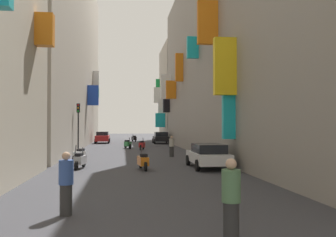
% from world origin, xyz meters
% --- Properties ---
extents(ground_plane, '(140.00, 140.00, 0.00)m').
position_xyz_m(ground_plane, '(0.00, 30.00, 0.00)').
color(ground_plane, '#38383D').
extents(building_left_mid_b, '(7.26, 40.51, 21.43)m').
position_xyz_m(building_left_mid_b, '(-8.00, 39.75, 10.71)').
color(building_left_mid_b, '#B2A899').
rests_on(building_left_mid_b, ground).
extents(building_right_mid_b, '(7.27, 15.87, 16.92)m').
position_xyz_m(building_right_mid_b, '(7.99, 40.22, 8.46)').
color(building_right_mid_b, gray).
rests_on(building_right_mid_b, ground).
extents(building_right_far, '(7.37, 11.33, 14.21)m').
position_xyz_m(building_right_far, '(7.98, 54.32, 7.10)').
color(building_right_far, '#B2A899').
rests_on(building_right_far, ground).
extents(parked_car_red, '(1.86, 4.39, 1.48)m').
position_xyz_m(parked_car_red, '(-3.62, 47.33, 0.78)').
color(parked_car_red, '#B21E1E').
rests_on(parked_car_red, ground).
extents(parked_car_black, '(1.98, 3.96, 1.46)m').
position_xyz_m(parked_car_black, '(3.84, 45.61, 0.76)').
color(parked_car_black, black).
rests_on(parked_car_black, ground).
extents(parked_car_white, '(1.89, 4.26, 1.33)m').
position_xyz_m(parked_car_white, '(3.66, 17.92, 0.71)').
color(parked_car_white, white).
rests_on(parked_car_white, ground).
extents(scooter_orange, '(0.59, 1.96, 1.13)m').
position_xyz_m(scooter_orange, '(0.08, 17.57, 0.46)').
color(scooter_orange, orange).
rests_on(scooter_orange, ground).
extents(scooter_white, '(0.76, 1.85, 1.13)m').
position_xyz_m(scooter_white, '(-3.70, 21.95, 0.46)').
color(scooter_white, silver).
rests_on(scooter_white, ground).
extents(scooter_black, '(0.74, 1.94, 1.13)m').
position_xyz_m(scooter_black, '(0.58, 51.31, 0.46)').
color(scooter_black, black).
rests_on(scooter_black, ground).
extents(scooter_silver, '(0.62, 1.92, 1.13)m').
position_xyz_m(scooter_silver, '(-3.27, 18.43, 0.46)').
color(scooter_silver, '#ADADB2').
rests_on(scooter_silver, ground).
extents(scooter_red, '(0.69, 1.93, 1.13)m').
position_xyz_m(scooter_red, '(0.82, 33.53, 0.46)').
color(scooter_red, red).
rests_on(scooter_red, ground).
extents(scooter_green, '(0.77, 1.69, 1.13)m').
position_xyz_m(scooter_green, '(-0.50, 35.43, 0.46)').
color(scooter_green, '#287F3D').
rests_on(scooter_green, ground).
extents(pedestrian_crossing, '(0.40, 0.40, 1.66)m').
position_xyz_m(pedestrian_crossing, '(-2.44, 7.80, 0.83)').
color(pedestrian_crossing, '#2D2D2D').
rests_on(pedestrian_crossing, ground).
extents(pedestrian_near_left, '(0.44, 0.44, 1.56)m').
position_xyz_m(pedestrian_near_left, '(2.61, 25.39, 0.77)').
color(pedestrian_near_left, '#2F2F2F').
rests_on(pedestrian_near_left, ground).
extents(pedestrian_near_right, '(0.54, 0.54, 1.70)m').
position_xyz_m(pedestrian_near_right, '(1.18, 5.02, 0.85)').
color(pedestrian_near_right, '#2B2B2B').
rests_on(pedestrian_near_right, ground).
extents(traffic_light_near_corner, '(0.26, 0.34, 4.13)m').
position_xyz_m(traffic_light_near_corner, '(-4.65, 29.46, 2.82)').
color(traffic_light_near_corner, '#2D2D2D').
rests_on(traffic_light_near_corner, ground).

